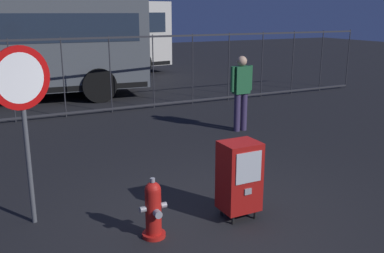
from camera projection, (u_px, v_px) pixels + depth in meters
name	position (u px, v px, depth m)	size (l,w,h in m)	color
ground_plane	(213.00, 216.00, 5.72)	(60.00, 60.00, 0.00)	black
fire_hydrant	(153.00, 210.00, 5.11)	(0.33, 0.32, 0.75)	red
newspaper_box_primary	(239.00, 176.00, 5.56)	(0.48, 0.42, 1.02)	black
stop_sign	(22.00, 99.00, 5.14)	(0.71, 0.31, 2.23)	#4C4F54
pedestrian	(241.00, 89.00, 9.59)	(0.55, 0.22, 1.67)	#382D51
fence_barrier	(87.00, 76.00, 11.07)	(18.03, 0.04, 2.00)	#2D2D33
bus_far	(39.00, 35.00, 16.81)	(10.74, 3.85, 3.00)	beige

